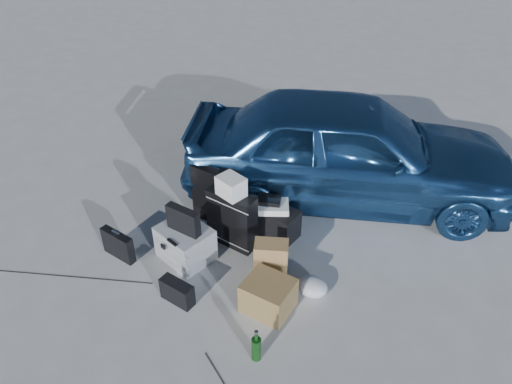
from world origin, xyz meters
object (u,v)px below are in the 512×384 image
suitcase_left (216,195)px  car (349,149)px  green_bottle (256,345)px  pelican_case (185,243)px  duffel_bag (269,219)px  cardboard_box (268,296)px  suitcase_right (232,219)px  briefcase (118,245)px

suitcase_left → car: bearing=49.8°
car → green_bottle: (0.00, -2.70, -0.50)m
pelican_case → duffel_bag: pelican_case is taller
duffel_bag → cardboard_box: duffel_bag is taller
duffel_bag → green_bottle: bearing=-57.6°
suitcase_right → duffel_bag: (0.29, 0.35, -0.16)m
pelican_case → suitcase_right: (0.34, 0.43, 0.14)m
suitcase_left → suitcase_right: bearing=-32.3°
pelican_case → duffel_bag: 1.01m
car → duffel_bag: (-0.58, -1.06, -0.49)m
suitcase_left → cardboard_box: 1.51m
cardboard_box → suitcase_right: bearing=136.0°
suitcase_right → cardboard_box: (0.74, -0.72, -0.17)m
briefcase → duffel_bag: duffel_bag is taller
pelican_case → green_bottle: pelican_case is taller
cardboard_box → green_bottle: 0.58m
duffel_bag → pelican_case: bearing=-116.4°
car → duffel_bag: bearing=134.6°
pelican_case → briefcase: (-0.67, -0.29, -0.03)m
car → duffel_bag: car is taller
pelican_case → suitcase_left: suitcase_left is taller
briefcase → green_bottle: (1.89, -0.57, 0.01)m
pelican_case → green_bottle: 1.49m
suitcase_right → duffel_bag: 0.48m
briefcase → suitcase_right: size_ratio=0.62×
green_bottle → suitcase_right: bearing=124.2°
cardboard_box → green_bottle: bearing=-76.9°
suitcase_right → green_bottle: bearing=-45.4°
cardboard_box → suitcase_left: bearing=137.3°
suitcase_left → cardboard_box: bearing=-35.3°
car → briefcase: car is taller
briefcase → suitcase_right: (1.01, 0.71, 0.17)m
car → green_bottle: bearing=163.3°
suitcase_right → duffel_bag: bearing=60.9°
suitcase_left → green_bottle: 2.01m
suitcase_left → green_bottle: bearing=-44.7°
suitcase_right → green_bottle: suitcase_right is taller
car → cardboard_box: size_ratio=8.83×
cardboard_box → duffel_bag: bearing=112.9°
briefcase → cardboard_box: (1.75, -0.00, 0.01)m
duffel_bag → cardboard_box: 1.16m
suitcase_left → duffel_bag: (0.65, 0.06, -0.18)m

